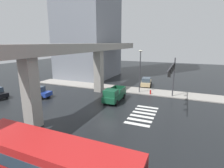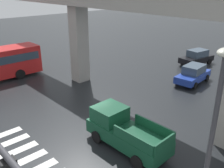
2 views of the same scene
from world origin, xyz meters
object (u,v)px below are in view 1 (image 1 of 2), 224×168
pickup_truck (114,95)px  sedan_blue (37,92)px  city_bus (50,162)px  fire_hydrant (150,92)px  traffic_signal_mast (172,71)px  street_lamp_near_corner (140,66)px  sedan_tan (146,82)px

pickup_truck → sedan_blue: (-2.62, 11.99, -0.14)m
pickup_truck → city_bus: (-16.06, -2.62, 0.73)m
fire_hydrant → traffic_signal_mast: bearing=-135.1°
street_lamp_near_corner → traffic_signal_mast: bearing=-125.3°
city_bus → street_lamp_near_corner: bearing=1.0°
sedan_tan → traffic_signal_mast: size_ratio=0.41×
sedan_tan → pickup_truck: bearing=168.6°
pickup_truck → sedan_blue: pickup_truck is taller
sedan_blue → fire_hydrant: size_ratio=5.24×
street_lamp_near_corner → sedan_tan: bearing=-0.2°
pickup_truck → street_lamp_near_corner: bearing=-20.7°
sedan_tan → street_lamp_near_corner: street_lamp_near_corner is taller
city_bus → street_lamp_near_corner: (22.00, 0.38, 2.83)m
sedan_tan → traffic_signal_mast: traffic_signal_mast is taller
city_bus → sedan_tan: 27.28m
pickup_truck → street_lamp_near_corner: 7.29m
fire_hydrant → pickup_truck: bearing=142.6°
pickup_truck → traffic_signal_mast: 8.75m
pickup_truck → sedan_tan: (11.20, -2.26, -0.14)m
city_bus → sedan_blue: (13.44, 14.61, -0.87)m
sedan_blue → traffic_signal_mast: size_ratio=0.41×
sedan_blue → traffic_signal_mast: 20.56m
city_bus → traffic_signal_mast: size_ratio=0.99×
pickup_truck → fire_hydrant: 6.99m
sedan_tan → sedan_blue: size_ratio=1.01×
pickup_truck → fire_hydrant: pickup_truck is taller
street_lamp_near_corner → city_bus: bearing=-179.0°
traffic_signal_mast → street_lamp_near_corner: (3.82, 5.40, -0.11)m
sedan_blue → street_lamp_near_corner: 17.02m
fire_hydrant → sedan_tan: bearing=19.2°
city_bus → traffic_signal_mast: (18.18, -5.02, 2.95)m
city_bus → fire_hydrant: city_bus is taller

